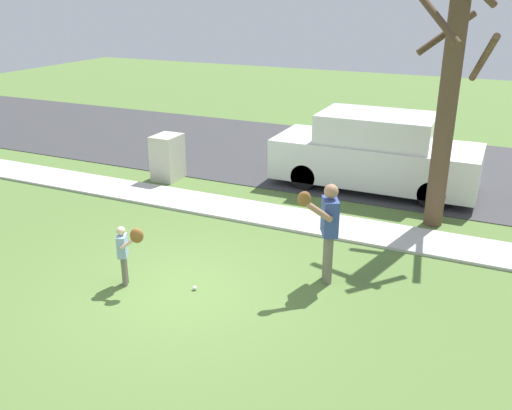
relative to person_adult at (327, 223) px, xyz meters
name	(u,v)px	position (x,y,z in m)	size (l,w,h in m)	color
ground_plane	(268,218)	(-2.01, 2.19, -1.08)	(48.00, 48.00, 0.00)	#567538
sidewalk_strip	(270,215)	(-2.01, 2.29, -1.05)	(36.00, 1.20, 0.06)	beige
road_surface	(336,158)	(-2.01, 7.29, -1.07)	(36.00, 6.80, 0.02)	#38383A
person_adult	(327,223)	(0.00, 0.00, 0.00)	(0.63, 0.84, 1.76)	#6B6656
person_child	(126,247)	(-2.97, -1.52, -0.37)	(0.58, 0.34, 1.11)	#6B6656
baseball	(195,288)	(-1.88, -1.20, -1.04)	(0.07, 0.07, 0.07)	white
utility_cabinet	(168,157)	(-5.49, 3.56, -0.49)	(0.63, 0.79, 1.19)	beige
street_tree_near	(449,91)	(1.34, 3.34, 1.75)	(1.85, 1.88, 5.33)	brown
parked_van_white	(375,153)	(-0.40, 5.15, -0.18)	(5.00, 1.95, 1.88)	silver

